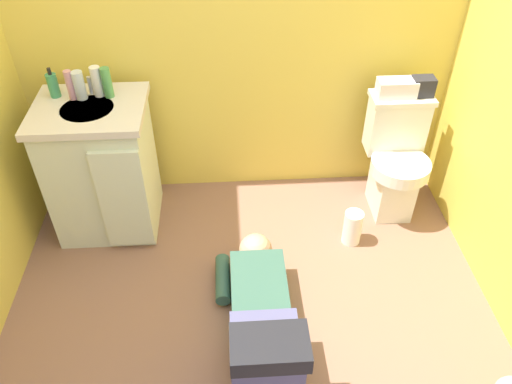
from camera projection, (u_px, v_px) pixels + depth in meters
The scene contains 14 objects.
ground_plane at pixel (250, 304), 2.70m from camera, with size 3.04×3.07×0.04m, color #89604D.
wall_back at pixel (238, 5), 2.74m from camera, with size 2.70×0.08×2.40m, color #E4C84D.
toilet at pixel (395, 159), 3.06m from camera, with size 0.36×0.46×0.75m.
vanity_cabinet at pixel (103, 167), 2.91m from camera, with size 0.60×0.53×0.82m.
faucet at pixel (90, 85), 2.73m from camera, with size 0.02×0.02×0.10m, color silver.
person_plumber at pixel (261, 316), 2.41m from camera, with size 0.39×1.06×0.52m.
tissue_box at pixel (397, 88), 2.85m from camera, with size 0.22×0.11×0.10m, color silver.
toiletry_bag at pixel (423, 86), 2.86m from camera, with size 0.12×0.09×0.11m, color #26262D.
soap_dispenser at pixel (53, 85), 2.70m from camera, with size 0.06×0.06×0.17m.
bottle_pink at pixel (70, 85), 2.67m from camera, with size 0.04×0.04×0.16m, color #D191A0.
bottle_clear at pixel (79, 85), 2.67m from camera, with size 0.06×0.06×0.16m, color silver.
bottle_white at pixel (97, 81), 2.69m from camera, with size 0.06×0.06×0.17m, color white.
bottle_green at pixel (107, 83), 2.68m from camera, with size 0.05×0.05×0.17m, color #4D9A50.
paper_towel_roll at pixel (352, 227), 2.97m from camera, with size 0.11×0.11×0.22m, color white.
Camera 1 is at (-0.08, -1.67, 2.19)m, focal length 35.27 mm.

